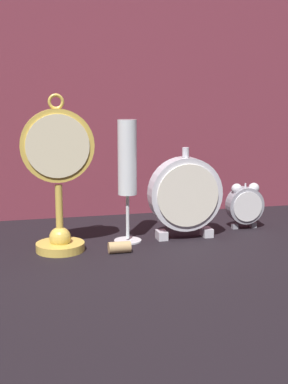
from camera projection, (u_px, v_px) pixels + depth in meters
ground_plane at (154, 251)px, 1.03m from camera, size 4.00×4.00×0.00m
fabric_backdrop_drape at (119, 52)px, 1.26m from camera, size 1.40×0.01×0.79m
pocket_watch_on_stand at (58, 181)px, 1.00m from camera, size 0.14×0.09×0.30m
alarm_clock_twin_bell at (245, 204)px, 1.19m from camera, size 0.08×0.03×0.10m
mantel_clock_silver at (185, 195)px, 1.10m from camera, size 0.15×0.04×0.19m
champagne_flute at (127, 167)px, 1.07m from camera, size 0.06×0.06×0.25m
wine_cork at (120, 247)px, 1.02m from camera, size 0.04×0.02×0.02m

